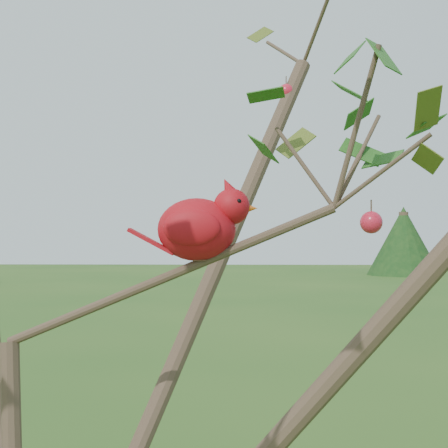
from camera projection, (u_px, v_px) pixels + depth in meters
crabapple_tree at (29, 253)px, 1.16m from camera, size 2.35×2.05×2.95m
cardinal at (201, 226)px, 1.25m from camera, size 0.24×0.12×0.17m
distant_trees at (165, 247)px, 25.70m from camera, size 45.14×15.47×3.19m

